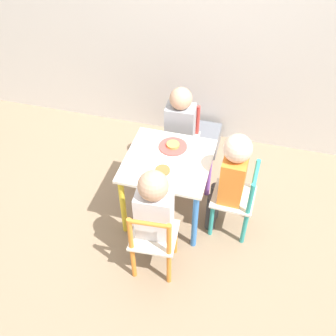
% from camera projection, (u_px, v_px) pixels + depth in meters
% --- Properties ---
extents(ground_plane, '(6.00, 6.00, 0.00)m').
position_uv_depth(ground_plane, '(168.00, 211.00, 2.76)').
color(ground_plane, '#8C755B').
extents(kids_table, '(0.53, 0.53, 0.49)m').
position_uv_depth(kids_table, '(168.00, 169.00, 2.48)').
color(kids_table, silver).
rests_on(kids_table, ground_plane).
extents(chair_red, '(0.27, 0.27, 0.53)m').
position_uv_depth(chair_red, '(181.00, 141.00, 2.89)').
color(chair_red, silver).
rests_on(chair_red, ground_plane).
extents(chair_orange, '(0.28, 0.28, 0.53)m').
position_uv_depth(chair_orange, '(153.00, 241.00, 2.25)').
color(chair_orange, silver).
rests_on(chair_orange, ground_plane).
extents(chair_teal, '(0.27, 0.27, 0.53)m').
position_uv_depth(chair_teal, '(237.00, 200.00, 2.48)').
color(chair_teal, silver).
rests_on(chair_teal, ground_plane).
extents(child_back, '(0.21, 0.21, 0.74)m').
position_uv_depth(child_back, '(180.00, 127.00, 2.73)').
color(child_back, '#7A6B5B').
rests_on(child_back, ground_plane).
extents(child_front, '(0.21, 0.22, 0.76)m').
position_uv_depth(child_front, '(155.00, 211.00, 2.16)').
color(child_front, '#38383D').
rests_on(child_front, ground_plane).
extents(child_right, '(0.22, 0.21, 0.76)m').
position_uv_depth(child_right, '(231.00, 175.00, 2.35)').
color(child_right, '#38383D').
rests_on(child_right, ground_plane).
extents(plate_back, '(0.18, 0.18, 0.03)m').
position_uv_depth(plate_back, '(173.00, 146.00, 2.50)').
color(plate_back, '#E54C47').
rests_on(plate_back, kids_table).
extents(plate_front, '(0.19, 0.19, 0.03)m').
position_uv_depth(plate_front, '(163.00, 172.00, 2.33)').
color(plate_front, white).
rests_on(plate_front, kids_table).
extents(storage_bin, '(0.30, 0.27, 0.17)m').
position_uv_depth(storage_bin, '(200.00, 139.00, 3.20)').
color(storage_bin, slate).
rests_on(storage_bin, ground_plane).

